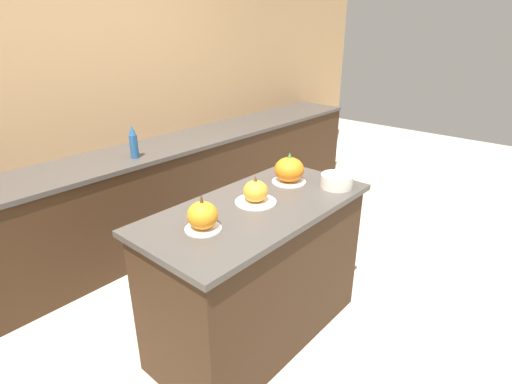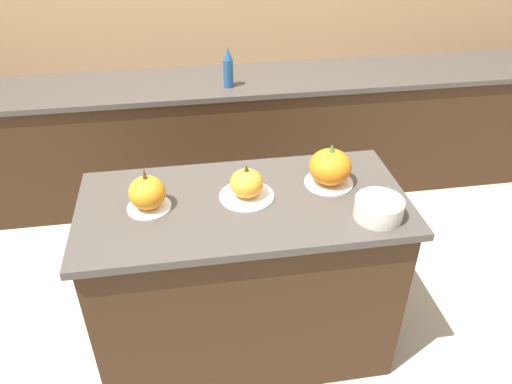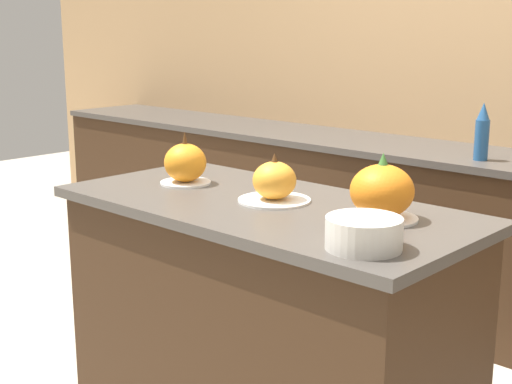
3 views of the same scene
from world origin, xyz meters
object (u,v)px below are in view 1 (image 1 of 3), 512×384
(pumpkin_cake_center, at_px, (256,193))
(pumpkin_cake_right, at_px, (289,170))
(mixing_bowl, at_px, (337,181))
(bottle_tall, at_px, (133,142))
(pumpkin_cake_left, at_px, (203,216))

(pumpkin_cake_center, distance_m, pumpkin_cake_right, 0.38)
(pumpkin_cake_center, height_order, mixing_bowl, pumpkin_cake_center)
(bottle_tall, bearing_deg, pumpkin_cake_center, -93.06)
(pumpkin_cake_left, bearing_deg, bottle_tall, 70.11)
(pumpkin_cake_center, bearing_deg, bottle_tall, 86.94)
(pumpkin_cake_center, relative_size, mixing_bowl, 1.20)
(pumpkin_cake_left, distance_m, pumpkin_cake_right, 0.80)
(bottle_tall, bearing_deg, mixing_bowl, -74.33)
(pumpkin_cake_center, xyz_separation_m, pumpkin_cake_right, (0.38, 0.05, 0.02))
(pumpkin_cake_left, distance_m, mixing_bowl, 0.95)
(bottle_tall, xyz_separation_m, mixing_bowl, (0.44, -1.56, -0.05))
(pumpkin_cake_right, relative_size, mixing_bowl, 1.10)
(pumpkin_cake_left, bearing_deg, pumpkin_cake_right, 4.69)
(pumpkin_cake_right, xyz_separation_m, mixing_bowl, (0.13, -0.28, -0.04))
(pumpkin_cake_center, bearing_deg, pumpkin_cake_left, -177.57)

